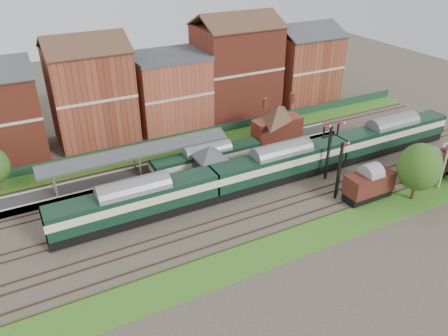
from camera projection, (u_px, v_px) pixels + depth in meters
name	position (u px, v px, depth m)	size (l,w,h in m)	color
ground	(241.00, 191.00, 58.06)	(160.00, 160.00, 0.00)	#473D33
grass_back	(192.00, 145.00, 70.43)	(90.00, 4.50, 0.06)	#2D6619
grass_front	(294.00, 242.00, 48.76)	(90.00, 5.00, 0.06)	#2D6619
fence	(187.00, 136.00, 71.62)	(90.00, 0.12, 1.50)	#193823
platform	(178.00, 165.00, 63.34)	(55.00, 3.40, 1.00)	#2D2D2D
signal_box	(210.00, 165.00, 57.81)	(5.40, 5.40, 6.00)	#5C7150
brick_hut	(261.00, 165.00, 62.02)	(3.20, 2.64, 2.94)	brown
station_building	(277.00, 122.00, 68.54)	(8.10, 8.10, 5.90)	#943825
canopy	(136.00, 149.00, 58.92)	(26.00, 3.89, 4.08)	#474B2E
semaphore_bracket	(329.00, 149.00, 58.75)	(3.60, 0.25, 8.18)	black
semaphore_siding	(339.00, 170.00, 54.68)	(1.23, 0.25, 8.00)	black
yard_lamp	(445.00, 162.00, 56.94)	(2.60, 0.22, 7.00)	beige
town_backdrop	(168.00, 87.00, 73.93)	(69.00, 10.00, 16.00)	#943825
dmu_train	(281.00, 163.00, 59.20)	(61.32, 3.22, 4.71)	black
platform_railcar	(208.00, 159.00, 61.27)	(16.37, 2.58, 3.77)	black
goods_van_a	(369.00, 184.00, 55.50)	(6.40, 2.77, 3.88)	black
goods_van_b	(427.00, 166.00, 59.86)	(6.06, 2.63, 3.68)	black
tree_far	(419.00, 167.00, 54.19)	(5.35, 5.35, 7.80)	#382619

